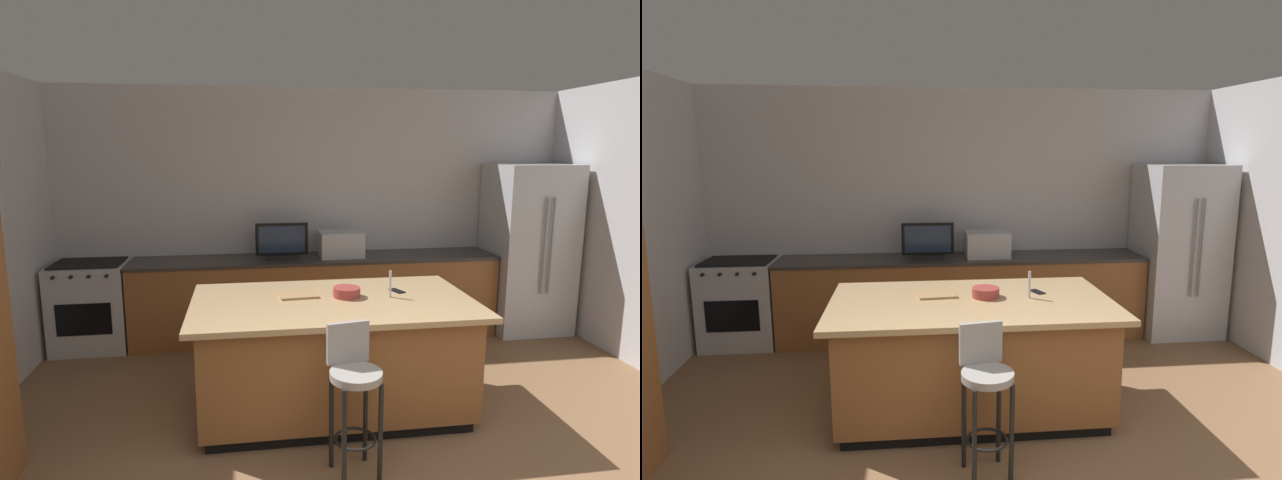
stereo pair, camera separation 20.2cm
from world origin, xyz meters
The scene contains 13 objects.
wall_back centered at (0.00, 4.05, 1.40)m, with size 6.34×0.12×2.79m, color #BCBCC1.
counter_back centered at (-0.05, 3.67, 0.46)m, with size 4.06×0.62×0.92m.
kitchen_island centered at (-0.16, 1.98, 0.48)m, with size 2.23×1.25×0.94m.
refrigerator centered at (2.42, 3.58, 0.97)m, with size 0.87×0.80×1.94m.
range_oven centered at (-2.48, 3.66, 0.47)m, with size 0.77×0.63×0.94m.
microwave centered at (0.22, 3.67, 1.06)m, with size 0.48×0.36×0.28m, color #B7BABF.
tv_monitor centered at (-0.45, 3.61, 1.11)m, with size 0.57×0.16×0.40m.
sink_faucet_back centered at (0.10, 3.77, 1.04)m, with size 0.02×0.02×0.24m, color #B2B2B7.
sink_faucet_island centered at (0.31, 1.98, 1.05)m, with size 0.02×0.02×0.22m, color #B2B2B7.
bar_stool_center centered at (-0.16, 1.15, 0.60)m, with size 0.34×0.36×1.00m.
fruit_bowl centered at (-0.04, 2.05, 0.98)m, with size 0.22×0.22×0.08m, color #993833.
cell_phone centered at (0.41, 2.14, 0.94)m, with size 0.07×0.15×0.01m, color black.
cutting_board centered at (-0.42, 2.14, 0.95)m, with size 0.31×0.24×0.02m, color #A87F51.
Camera 2 is at (-0.63, -1.89, 2.12)m, focal length 28.71 mm.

